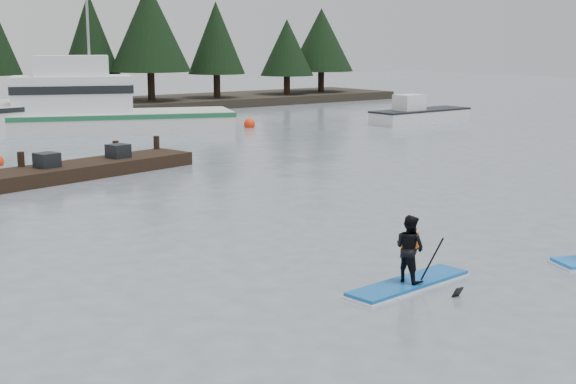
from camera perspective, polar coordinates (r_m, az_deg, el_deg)
ground at (r=15.70m, az=13.42°, el=-7.24°), size 160.00×160.00×0.00m
fishing_boat_medium at (r=43.43m, az=-13.40°, el=4.93°), size 13.68×8.56×8.05m
skiff at (r=47.65m, az=9.41°, el=5.36°), size 6.59×2.09×0.76m
floating_dock at (r=27.85m, az=-19.31°, el=0.81°), size 14.65×4.98×0.49m
buoy_c at (r=44.55m, az=-2.75°, el=4.62°), size 0.62×0.62×0.62m
paddleboard_solo at (r=15.89m, az=8.62°, el=-4.83°), size 3.00×1.14×1.88m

